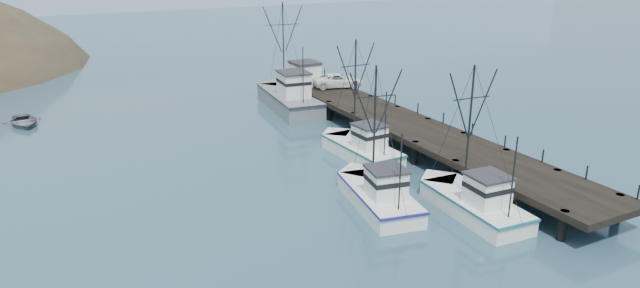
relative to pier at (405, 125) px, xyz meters
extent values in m
plane|color=#28475A|center=(-14.00, -16.00, -1.69)|extent=(400.00, 400.00, 0.00)
cube|color=black|center=(0.00, 0.00, 0.06)|extent=(6.00, 44.00, 0.50)
cylinder|color=black|center=(-2.60, -20.00, -0.69)|extent=(0.56, 0.56, 2.00)
cylinder|color=black|center=(2.60, -20.00, -0.69)|extent=(0.56, 0.56, 2.00)
cylinder|color=black|center=(-2.60, -15.00, -0.69)|extent=(0.56, 0.56, 2.00)
cylinder|color=black|center=(2.60, -15.00, -0.69)|extent=(0.56, 0.56, 2.00)
cylinder|color=black|center=(-2.60, -10.00, -0.69)|extent=(0.56, 0.56, 2.00)
cylinder|color=black|center=(2.60, -10.00, -0.69)|extent=(0.56, 0.56, 2.00)
cylinder|color=black|center=(-2.60, -5.00, -0.69)|extent=(0.56, 0.56, 2.00)
cylinder|color=black|center=(2.60, -5.00, -0.69)|extent=(0.56, 0.56, 2.00)
cylinder|color=black|center=(-2.60, 0.00, -0.69)|extent=(0.56, 0.56, 2.00)
cylinder|color=black|center=(2.60, 0.00, -0.69)|extent=(0.56, 0.56, 2.00)
cylinder|color=black|center=(-2.60, 5.00, -0.69)|extent=(0.56, 0.56, 2.00)
cylinder|color=black|center=(2.60, 5.00, -0.69)|extent=(0.56, 0.56, 2.00)
cylinder|color=black|center=(-2.60, 10.00, -0.69)|extent=(0.56, 0.56, 2.00)
cylinder|color=black|center=(2.60, 10.00, -0.69)|extent=(0.56, 0.56, 2.00)
cylinder|color=black|center=(-2.60, 15.00, -0.69)|extent=(0.56, 0.56, 2.00)
cylinder|color=black|center=(2.60, 15.00, -0.69)|extent=(0.56, 0.56, 2.00)
cylinder|color=black|center=(-2.60, 20.00, -0.69)|extent=(0.56, 0.56, 2.00)
cylinder|color=black|center=(2.60, 20.00, -0.69)|extent=(0.56, 0.56, 2.00)
cube|color=#9EB2C6|center=(-4.00, 154.00, -1.69)|extent=(360.00, 40.00, 26.00)
cube|color=white|center=(-4.87, -14.74, -1.24)|extent=(3.81, 8.53, 1.60)
cube|color=white|center=(-4.59, -10.58, -1.24)|extent=(3.25, 3.25, 1.60)
cube|color=#1B5D6F|center=(-4.87, -14.74, -0.54)|extent=(3.89, 8.75, 0.18)
cube|color=silver|center=(-4.95, -15.80, 0.51)|extent=(2.43, 2.50, 1.90)
cube|color=#26262B|center=(-4.95, -15.80, 1.54)|extent=(2.64, 2.73, 0.16)
cylinder|color=black|center=(-4.78, -13.46, 3.97)|extent=(0.14, 0.14, 8.82)
cylinder|color=black|center=(-5.09, -17.93, 2.20)|extent=(0.10, 0.10, 5.29)
cube|color=white|center=(-9.89, -10.65, -1.24)|extent=(4.80, 8.70, 1.60)
cube|color=white|center=(-9.12, -6.61, -1.24)|extent=(3.26, 3.26, 1.60)
cube|color=navy|center=(-9.89, -10.65, -0.54)|extent=(4.91, 8.92, 0.18)
cube|color=silver|center=(-10.09, -11.69, 0.51)|extent=(2.71, 2.71, 1.90)
cube|color=#26262B|center=(-10.09, -11.69, 1.54)|extent=(2.95, 2.96, 0.16)
cylinder|color=black|center=(-9.66, -9.41, 3.83)|extent=(0.14, 0.14, 8.54)
cylinder|color=black|center=(-10.49, -13.76, 2.12)|extent=(0.10, 0.10, 5.12)
cube|color=white|center=(-5.69, -1.62, -1.24)|extent=(3.52, 8.38, 1.60)
cube|color=white|center=(-5.86, 2.50, -1.24)|extent=(3.17, 3.17, 1.60)
cube|color=#175D50|center=(-5.69, -1.62, -0.54)|extent=(3.59, 8.59, 0.18)
cube|color=silver|center=(-5.64, -2.68, 0.51)|extent=(2.32, 2.42, 1.90)
cube|color=#26262B|center=(-5.64, -2.68, 1.54)|extent=(2.52, 2.64, 0.16)
cylinder|color=black|center=(-5.74, -0.35, 3.97)|extent=(0.14, 0.14, 8.81)
cylinder|color=black|center=(-5.56, -4.79, 2.20)|extent=(0.10, 0.10, 5.29)
cube|color=slate|center=(-4.46, 15.78, -0.94)|extent=(5.40, 12.26, 2.20)
cube|color=slate|center=(-3.81, 21.68, -0.94)|extent=(4.10, 4.10, 2.20)
cube|color=black|center=(-4.46, 15.78, 0.06)|extent=(5.51, 12.57, 0.18)
cube|color=silver|center=(-4.63, 14.26, 1.46)|extent=(3.23, 3.65, 2.60)
cube|color=#26262B|center=(-4.63, 14.26, 2.84)|extent=(3.51, 3.98, 0.16)
cylinder|color=black|center=(-4.26, 17.59, 5.09)|extent=(0.14, 0.14, 9.86)
cylinder|color=black|center=(-4.96, 11.24, 3.12)|extent=(0.10, 0.10, 5.91)
cube|color=silver|center=(-1.39, 18.00, 1.56)|extent=(2.80, 3.00, 2.50)
cube|color=#26262B|center=(-1.39, 18.00, 2.96)|extent=(3.00, 3.20, 0.30)
imported|color=white|center=(1.50, 15.26, 1.11)|extent=(6.29, 4.18, 1.61)
imported|color=#565A60|center=(-31.26, 22.94, -1.69)|extent=(4.30, 5.66, 1.10)
camera|label=1|loc=(-30.59, -40.89, 15.38)|focal=32.00mm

